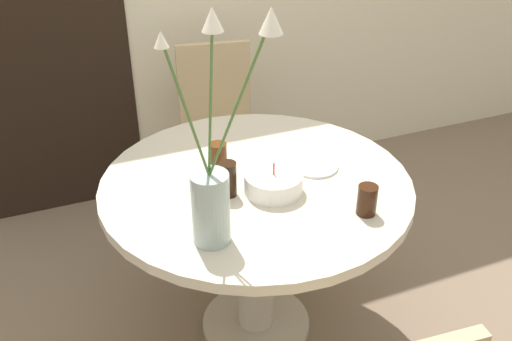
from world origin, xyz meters
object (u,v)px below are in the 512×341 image
at_px(chair_near_front, 218,123).
at_px(drink_glass_1, 228,179).
at_px(side_plate, 315,166).
at_px(drink_glass_0, 367,200).
at_px(birthday_cake, 273,183).
at_px(flower_vase, 213,186).
at_px(drink_glass_2, 218,158).

bearing_deg(chair_near_front, drink_glass_1, -96.67).
relative_size(side_plate, drink_glass_0, 1.69).
bearing_deg(birthday_cake, chair_near_front, 82.42).
xyz_separation_m(drink_glass_0, drink_glass_1, (-0.39, 0.28, 0.01)).
height_order(birthday_cake, drink_glass_1, drink_glass_1).
bearing_deg(drink_glass_0, flower_vase, 174.75).
relative_size(side_plate, drink_glass_1, 1.39).
bearing_deg(side_plate, birthday_cake, -156.07).
xyz_separation_m(birthday_cake, side_plate, (0.22, 0.10, -0.03)).
height_order(birthday_cake, flower_vase, flower_vase).
bearing_deg(drink_glass_2, side_plate, -16.18).
xyz_separation_m(birthday_cake, drink_glass_0, (0.23, -0.24, 0.02)).
distance_m(chair_near_front, birthday_cake, 1.04).
bearing_deg(drink_glass_2, drink_glass_1, -96.85).
height_order(drink_glass_0, drink_glass_1, drink_glass_1).
bearing_deg(flower_vase, drink_glass_0, -5.25).
distance_m(side_plate, drink_glass_2, 0.37).
xyz_separation_m(chair_near_front, birthday_cake, (-0.13, -1.00, 0.24)).
distance_m(chair_near_front, side_plate, 0.94).
relative_size(birthday_cake, flower_vase, 0.27).
xyz_separation_m(chair_near_front, side_plate, (0.08, -0.91, 0.21)).
height_order(chair_near_front, birthday_cake, chair_near_front).
bearing_deg(chair_near_front, flower_vase, -99.14).
bearing_deg(drink_glass_1, birthday_cake, -14.56).
bearing_deg(chair_near_front, side_plate, -74.80).
height_order(side_plate, drink_glass_2, drink_glass_2).
relative_size(flower_vase, drink_glass_2, 6.19).
relative_size(flower_vase, side_plate, 4.23).
relative_size(drink_glass_1, drink_glass_2, 1.05).
bearing_deg(drink_glass_2, drink_glass_0, -50.05).
distance_m(drink_glass_0, drink_glass_2, 0.57).
relative_size(birthday_cake, drink_glass_0, 1.96).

